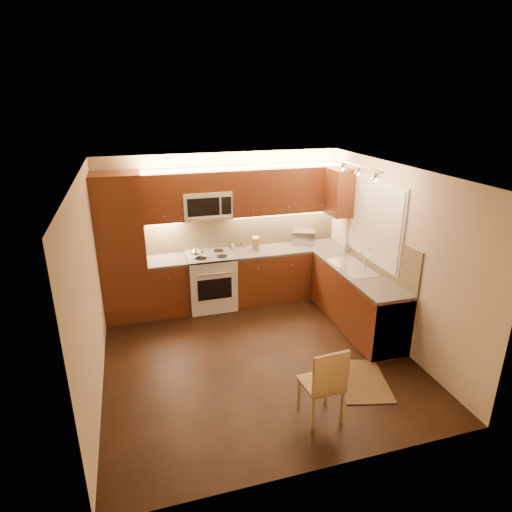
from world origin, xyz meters
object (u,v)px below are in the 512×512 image
object	(u,v)px
kettle	(196,252)
toaster_oven	(304,237)
stove	(211,281)
dining_chair	(321,382)
soap_bottle	(346,245)
knife_block	(256,244)
microwave	(206,205)
sink	(355,263)

from	to	relation	value
kettle	toaster_oven	xyz separation A→B (m)	(1.94, 0.26, -0.01)
stove	dining_chair	xyz separation A→B (m)	(0.63, -3.00, -0.00)
soap_bottle	dining_chair	world-z (taller)	soap_bottle
stove	toaster_oven	bearing A→B (deg)	5.52
kettle	dining_chair	world-z (taller)	kettle
soap_bottle	dining_chair	xyz separation A→B (m)	(-1.61, -2.60, -0.55)
stove	knife_block	distance (m)	0.97
stove	kettle	world-z (taller)	kettle
microwave	sink	distance (m)	2.48
kettle	dining_chair	xyz separation A→B (m)	(0.87, -2.91, -0.56)
stove	sink	bearing A→B (deg)	-29.36
toaster_oven	knife_block	size ratio (longest dim) A/B	1.75
sink	dining_chair	distance (m)	2.38
microwave	knife_block	xyz separation A→B (m)	(0.80, -0.07, -0.71)
knife_block	dining_chair	distance (m)	3.12
stove	knife_block	bearing A→B (deg)	4.99
stove	microwave	xyz separation A→B (m)	(0.00, 0.14, 1.26)
kettle	knife_block	distance (m)	1.05
sink	kettle	xyz separation A→B (m)	(-2.24, 1.03, 0.05)
sink	dining_chair	size ratio (longest dim) A/B	0.94
kettle	toaster_oven	distance (m)	1.96
dining_chair	soap_bottle	bearing A→B (deg)	54.01
knife_block	kettle	bearing A→B (deg)	-156.20
stove	knife_block	world-z (taller)	knife_block
toaster_oven	dining_chair	xyz separation A→B (m)	(-1.07, -3.16, -0.56)
soap_bottle	toaster_oven	bearing A→B (deg)	139.66
microwave	dining_chair	size ratio (longest dim) A/B	0.83
knife_block	dining_chair	size ratio (longest dim) A/B	0.24
stove	soap_bottle	size ratio (longest dim) A/B	4.49
microwave	toaster_oven	bearing A→B (deg)	0.99
microwave	kettle	distance (m)	0.77
stove	microwave	world-z (taller)	microwave
kettle	dining_chair	size ratio (longest dim) A/B	0.22
stove	sink	size ratio (longest dim) A/B	1.07
kettle	dining_chair	distance (m)	3.09
kettle	stove	bearing A→B (deg)	31.90
stove	kettle	size ratio (longest dim) A/B	4.56
toaster_oven	dining_chair	world-z (taller)	toaster_oven
kettle	knife_block	xyz separation A→B (m)	(1.03, 0.16, -0.01)
microwave	soap_bottle	distance (m)	2.41
sink	soap_bottle	xyz separation A→B (m)	(0.24, 0.73, 0.03)
sink	dining_chair	xyz separation A→B (m)	(-1.37, -1.88, -0.52)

